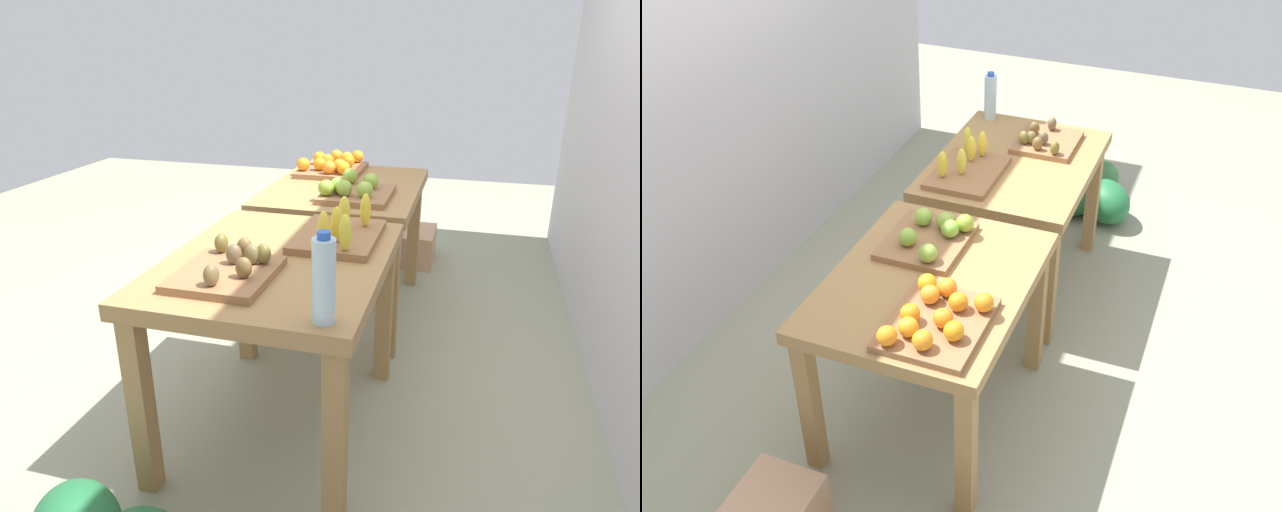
{
  "view_description": "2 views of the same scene",
  "coord_description": "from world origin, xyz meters",
  "views": [
    {
      "loc": [
        2.39,
        0.67,
        1.52
      ],
      "look_at": [
        -0.03,
        0.0,
        0.53
      ],
      "focal_mm": 31.64,
      "sensor_mm": 36.0,
      "label": 1
    },
    {
      "loc": [
        -2.84,
        -1.04,
        2.6
      ],
      "look_at": [
        -0.1,
        0.04,
        0.56
      ],
      "focal_mm": 42.84,
      "sensor_mm": 36.0,
      "label": 2
    }
  ],
  "objects": [
    {
      "name": "display_table_right",
      "position": [
        0.56,
        0.0,
        0.64
      ],
      "size": [
        1.04,
        0.8,
        0.75
      ],
      "color": "#9F7746",
      "rests_on": "ground_plane"
    },
    {
      "name": "ground_plane",
      "position": [
        0.0,
        0.0,
        0.0
      ],
      "size": [
        8.0,
        8.0,
        0.0
      ],
      "primitive_type": "plane",
      "color": "gray"
    },
    {
      "name": "wicker_basket",
      "position": [
        -1.41,
        -0.35,
        0.12
      ],
      "size": [
        0.29,
        0.29,
        0.22
      ],
      "color": "olive",
      "rests_on": "ground_plane"
    },
    {
      "name": "display_table_left",
      "position": [
        -0.56,
        0.0,
        0.64
      ],
      "size": [
        1.04,
        0.8,
        0.75
      ],
      "color": "#9F7746",
      "rests_on": "ground_plane"
    },
    {
      "name": "water_bottle",
      "position": [
        1.0,
        0.3,
        0.88
      ],
      "size": [
        0.07,
        0.07,
        0.28
      ],
      "color": "silver",
      "rests_on": "display_table_right"
    },
    {
      "name": "apple_bin",
      "position": [
        -0.32,
        0.1,
        0.79
      ],
      "size": [
        0.4,
        0.36,
        0.11
      ],
      "color": "#936540",
      "rests_on": "display_table_left"
    },
    {
      "name": "kiwi_bin",
      "position": [
        0.78,
        -0.09,
        0.78
      ],
      "size": [
        0.36,
        0.32,
        0.1
      ],
      "color": "#936540",
      "rests_on": "display_table_right"
    },
    {
      "name": "orange_bin",
      "position": [
        -0.83,
        -0.14,
        0.79
      ],
      "size": [
        0.46,
        0.36,
        0.11
      ],
      "color": "#936540",
      "rests_on": "display_table_left"
    },
    {
      "name": "cardboard_produce_box",
      "position": [
        -1.43,
        0.3,
        0.12
      ],
      "size": [
        0.4,
        0.3,
        0.23
      ],
      "primitive_type": "cube",
      "color": "tan",
      "rests_on": "ground_plane"
    },
    {
      "name": "banana_crate",
      "position": [
        0.33,
        0.18,
        0.79
      ],
      "size": [
        0.44,
        0.32,
        0.17
      ],
      "color": "#936540",
      "rests_on": "display_table_right"
    }
  ]
}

